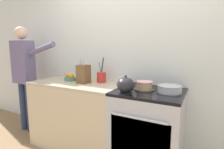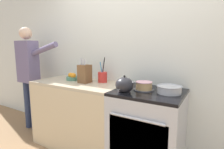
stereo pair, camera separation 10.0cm
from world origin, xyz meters
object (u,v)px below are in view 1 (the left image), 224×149
layer_cake (144,86)px  utensil_crock (101,77)px  mixing_bowl (169,89)px  knife_block (84,74)px  fruit_bowl (71,78)px  stove_range (148,130)px  person_baker (24,70)px  tea_kettle (126,85)px

layer_cake → utensil_crock: 0.66m
mixing_bowl → knife_block: size_ratio=0.76×
layer_cake → utensil_crock: bearing=167.5°
mixing_bowl → fruit_bowl: fruit_bowl is taller
stove_range → person_baker: (-2.04, -0.04, 0.56)m
utensil_crock → fruit_bowl: 0.47m
tea_kettle → knife_block: knife_block is taller
mixing_bowl → utensil_crock: size_ratio=0.76×
tea_kettle → mixing_bowl: tea_kettle is taller
stove_range → person_baker: 2.11m
tea_kettle → mixing_bowl: bearing=27.6°
layer_cake → person_baker: size_ratio=0.13×
layer_cake → mixing_bowl: bearing=1.3°
stove_range → utensil_crock: bearing=167.4°
tea_kettle → mixing_bowl: size_ratio=0.91×
fruit_bowl → mixing_bowl: bearing=-1.9°
tea_kettle → stove_range: bearing=44.2°
mixing_bowl → utensil_crock: bearing=171.5°
stove_range → utensil_crock: size_ratio=2.72×
stove_range → layer_cake: size_ratio=4.07×
knife_block → mixing_bowl: bearing=0.7°
stove_range → fruit_bowl: (-1.16, 0.07, 0.49)m
stove_range → fruit_bowl: fruit_bowl is taller
stove_range → mixing_bowl: 0.54m
fruit_bowl → person_baker: bearing=-173.0°
utensil_crock → person_baker: size_ratio=0.20×
person_baker → knife_block: bearing=14.2°
knife_block → fruit_bowl: 0.29m
knife_block → tea_kettle: bearing=-15.8°
mixing_bowl → knife_block: knife_block is taller
fruit_bowl → utensil_crock: bearing=11.3°
mixing_bowl → knife_block: 1.10m
layer_cake → utensil_crock: size_ratio=0.67×
stove_range → layer_cake: bearing=167.3°
layer_cake → mixing_bowl: layer_cake is taller
layer_cake → knife_block: 0.83m
stove_range → person_baker: person_baker is taller
fruit_bowl → tea_kettle: bearing=-14.9°
layer_cake → utensil_crock: (-0.64, 0.14, 0.03)m
stove_range → utensil_crock: utensil_crock is taller
stove_range → knife_block: bearing=179.6°
layer_cake → fruit_bowl: size_ratio=1.15×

